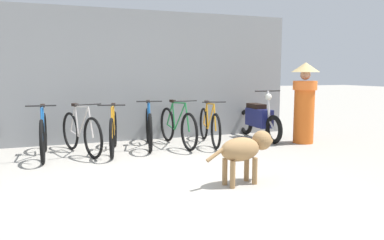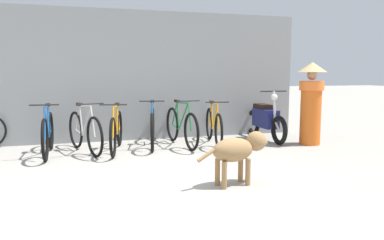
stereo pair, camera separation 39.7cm
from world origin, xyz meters
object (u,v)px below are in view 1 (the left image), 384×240
bicycle_2 (113,132)px  bicycle_3 (149,128)px  bicycle_0 (43,135)px  bicycle_4 (177,127)px  stray_dog (245,149)px  motorcycle (259,119)px  bicycle_1 (81,133)px  bicycle_5 (209,126)px  person_in_robes (304,99)px

bicycle_2 → bicycle_3: bicycle_3 is taller
bicycle_0 → bicycle_4: 2.44m
bicycle_0 → bicycle_2: bicycle_0 is taller
bicycle_3 → stray_dog: size_ratio=1.60×
bicycle_0 → bicycle_4: bearing=94.9°
bicycle_2 → motorcycle: (3.16, 0.30, 0.06)m
bicycle_1 → stray_dog: (1.86, -2.58, 0.08)m
bicycle_4 → stray_dog: bicycle_4 is taller
bicycle_4 → bicycle_5: (0.66, -0.03, -0.01)m
bicycle_0 → bicycle_3: size_ratio=1.02×
bicycle_5 → bicycle_1: bearing=-78.2°
bicycle_5 → stray_dog: bearing=-3.6°
bicycle_3 → person_in_robes: person_in_robes is taller
bicycle_2 → bicycle_5: bicycle_2 is taller
bicycle_0 → motorcycle: size_ratio=0.95×
bicycle_4 → motorcycle: motorcycle is taller
bicycle_0 → bicycle_2: bearing=90.6°
bicycle_1 → bicycle_5: (2.49, 0.09, -0.01)m
person_in_robes → bicycle_4: bearing=-56.7°
bicycle_2 → person_in_robes: person_in_robes is taller
bicycle_4 → bicycle_1: bearing=-91.0°
bicycle_3 → bicycle_5: (1.22, -0.09, -0.01)m
stray_dog → bicycle_2: bearing=107.5°
bicycle_3 → bicycle_5: bearing=97.0°
bicycle_2 → stray_dog: size_ratio=1.67×
bicycle_1 → bicycle_4: (1.82, 0.12, 0.00)m
bicycle_3 → stray_dog: bearing=23.3°
motorcycle → bicycle_2: bearing=-83.4°
bicycle_2 → motorcycle: motorcycle is taller
bicycle_2 → bicycle_5: size_ratio=1.01×
bicycle_0 → person_in_robes: 4.98m
bicycle_3 → bicycle_4: 0.56m
bicycle_0 → bicycle_5: bicycle_0 is taller
bicycle_0 → bicycle_4: size_ratio=0.95×
bicycle_0 → stray_dog: bicycle_0 is taller
bicycle_0 → bicycle_5: bearing=93.5°
bicycle_5 → person_in_robes: bearing=82.1°
stray_dog → person_in_robes: bearing=30.6°
bicycle_0 → person_in_robes: size_ratio=1.05×
bicycle_5 → motorcycle: motorcycle is taller
bicycle_1 → motorcycle: (3.71, 0.24, 0.05)m
person_in_robes → bicycle_5: bearing=-60.5°
bicycle_4 → stray_dog: size_ratio=1.73×
person_in_robes → bicycle_1: bearing=-49.5°
bicycle_3 → stray_dog: (0.59, -2.76, 0.08)m
person_in_robes → bicycle_0: bearing=-48.0°
bicycle_2 → stray_dog: bicycle_2 is taller
bicycle_2 → bicycle_5: bearing=105.7°
bicycle_0 → bicycle_1: bicycle_0 is taller
bicycle_0 → motorcycle: bearing=94.8°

